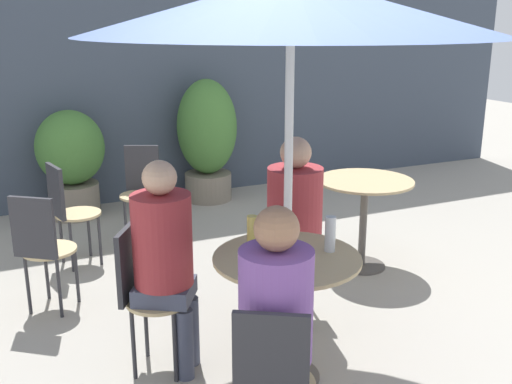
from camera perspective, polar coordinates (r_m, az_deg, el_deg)
storefront_wall at (r=6.58m, az=-11.75°, el=12.01°), size 10.00×0.06×3.00m
cafe_table_near at (r=3.26m, az=2.94°, el=-8.65°), size 0.79×0.79×0.73m
cafe_table_far at (r=4.80m, az=10.28°, el=-0.74°), size 0.76×0.76×0.73m
bistro_chair_0 at (r=4.02m, az=3.74°, el=-4.69°), size 0.40×0.41×0.85m
bistro_chair_1 at (r=3.43m, az=-10.72°, el=-8.79°), size 0.41×0.40×0.85m
bistro_chair_2 at (r=2.59m, az=1.59°, el=-17.36°), size 0.40×0.41×0.85m
bistro_chair_3 at (r=4.23m, az=-19.73°, el=-4.60°), size 0.41×0.41×0.85m
bistro_chair_4 at (r=5.46m, az=-10.87°, el=0.72°), size 0.39×0.41×0.85m
bistro_chair_5 at (r=4.98m, az=-17.54°, el=-1.27°), size 0.39×0.37×0.85m
seated_person_0 at (r=3.82m, az=3.68°, el=-2.38°), size 0.43×0.44×1.24m
seated_person_1 at (r=3.31m, az=-8.65°, el=-5.58°), size 0.41×0.40×1.23m
seated_person_2 at (r=2.60m, az=1.91°, el=-11.81°), size 0.39×0.40×1.22m
beer_glass_0 at (r=3.31m, az=-0.38°, el=-3.71°), size 0.06×0.06×0.17m
beer_glass_1 at (r=2.94m, az=3.21°, el=-6.69°), size 0.06×0.06×0.14m
beer_glass_2 at (r=3.25m, az=7.08°, el=-3.99°), size 0.06×0.06×0.20m
potted_plant_0 at (r=6.25m, az=-17.21°, el=3.08°), size 0.67×0.67×1.09m
potted_plant_1 at (r=6.54m, az=-4.68°, el=5.31°), size 0.65×0.65×1.33m
umbrella at (r=2.96m, az=3.35°, el=17.23°), size 2.05×2.05×2.14m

